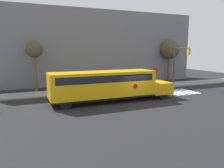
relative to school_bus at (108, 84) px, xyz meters
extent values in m
plane|color=black|center=(2.33, -0.74, -1.66)|extent=(60.00, 60.00, 0.00)
cube|color=gray|center=(2.33, 5.76, -1.59)|extent=(44.00, 3.00, 0.15)
cube|color=slate|center=(2.33, 12.26, 3.52)|extent=(32.00, 4.00, 10.36)
cube|color=white|center=(8.22, 1.26, -1.66)|extent=(0.50, 3.20, 0.01)
cube|color=white|center=(8.92, 1.26, -1.66)|extent=(0.50, 3.20, 0.01)
cube|color=white|center=(9.62, 1.26, -1.66)|extent=(0.50, 3.20, 0.01)
cube|color=white|center=(10.32, 1.26, -1.66)|extent=(0.50, 3.20, 0.01)
cube|color=white|center=(11.02, 1.26, -1.66)|extent=(0.50, 3.20, 0.01)
cube|color=#EAA80F|center=(-0.45, 0.00, 0.00)|extent=(9.78, 2.50, 2.43)
cube|color=#EAA80F|center=(5.54, 0.00, -0.65)|extent=(2.21, 2.50, 1.13)
cube|color=black|center=(-0.45, 0.00, -1.13)|extent=(9.78, 2.54, 0.16)
cube|color=black|center=(-0.45, 0.00, 0.67)|extent=(9.00, 2.53, 0.64)
cylinder|color=red|center=(2.24, -1.29, -0.12)|extent=(0.44, 0.02, 0.44)
cylinder|color=black|center=(5.43, 1.08, -1.16)|extent=(1.00, 0.30, 1.00)
cylinder|color=black|center=(5.43, -1.08, -1.16)|extent=(1.00, 0.30, 1.00)
cylinder|color=black|center=(-4.14, 1.08, -1.16)|extent=(1.00, 0.30, 1.00)
cylinder|color=black|center=(-4.14, -1.08, -1.16)|extent=(1.00, 0.30, 1.00)
cylinder|color=#38383A|center=(8.35, 4.57, -0.50)|extent=(0.07, 0.07, 2.32)
cylinder|color=red|center=(8.35, 4.52, 0.62)|extent=(0.77, 0.03, 0.77)
cylinder|color=#38383A|center=(11.53, 5.00, 1.00)|extent=(0.16, 0.16, 5.31)
cylinder|color=#38383A|center=(11.53, 3.63, 3.40)|extent=(0.10, 2.76, 0.10)
cube|color=yellow|center=(11.53, 2.35, 2.95)|extent=(0.28, 0.28, 0.80)
cylinder|color=red|center=(11.53, 2.20, 3.21)|extent=(0.18, 0.02, 0.18)
cylinder|color=#EAB214|center=(11.53, 2.20, 2.95)|extent=(0.18, 0.02, 0.18)
cylinder|color=green|center=(11.53, 2.20, 2.69)|extent=(0.18, 0.02, 0.18)
cylinder|color=brown|center=(-5.82, 8.43, 0.50)|extent=(0.38, 0.38, 4.32)
sphere|color=#4C422D|center=(-5.82, 8.43, 3.26)|extent=(1.99, 1.99, 1.99)
cylinder|color=brown|center=(14.23, 9.67, 0.33)|extent=(0.35, 0.35, 3.98)
sphere|color=#4C422D|center=(14.23, 9.67, 3.23)|extent=(3.05, 3.05, 3.05)
camera|label=1|loc=(-7.39, -18.67, 3.19)|focal=35.00mm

